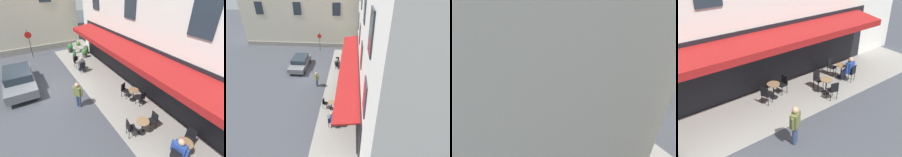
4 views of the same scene
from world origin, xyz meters
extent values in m
plane|color=#42444C|center=(0.00, 0.00, 0.00)|extent=(70.00, 70.00, 0.00)
cube|color=gray|center=(-3.25, -3.40, 0.00)|extent=(20.50, 3.20, 0.01)
cube|color=black|center=(-3.00, -4.97, 1.60)|extent=(16.00, 0.06, 3.20)
cube|color=maroon|center=(-3.00, -4.15, 2.85)|extent=(15.00, 1.70, 0.36)
cube|color=maroon|center=(-3.00, -3.32, 2.62)|extent=(15.00, 0.04, 0.28)
cube|color=#232D38|center=(-11.00, -4.96, 5.20)|extent=(1.10, 0.06, 1.70)
cube|color=#232D38|center=(-6.33, -4.96, 5.20)|extent=(1.10, 0.06, 1.70)
cube|color=#232D38|center=(-1.67, -4.96, 5.20)|extent=(1.10, 0.06, 1.70)
cube|color=#232D38|center=(3.00, -4.96, 5.20)|extent=(1.10, 0.06, 1.70)
cylinder|color=black|center=(-3.79, -3.97, 0.01)|extent=(0.40, 0.40, 0.03)
cylinder|color=black|center=(-3.79, -3.97, 0.36)|extent=(0.06, 0.06, 0.72)
cylinder|color=#99754C|center=(-3.79, -3.97, 0.73)|extent=(0.60, 0.60, 0.03)
cylinder|color=black|center=(-3.51, -3.66, 0.23)|extent=(0.03, 0.03, 0.45)
cylinder|color=black|center=(-3.38, -3.97, 0.23)|extent=(0.03, 0.03, 0.45)
cylinder|color=black|center=(-3.20, -3.52, 0.23)|extent=(0.03, 0.03, 0.45)
cylinder|color=black|center=(-3.06, -3.84, 0.23)|extent=(0.03, 0.03, 0.45)
cube|color=black|center=(-3.29, -3.75, 0.47)|extent=(0.53, 0.53, 0.04)
cube|color=black|center=(-3.12, -3.68, 0.70)|extent=(0.20, 0.38, 0.42)
cylinder|color=black|center=(-4.14, -4.19, 0.23)|extent=(0.03, 0.03, 0.45)
cylinder|color=black|center=(-4.20, -3.86, 0.23)|extent=(0.03, 0.03, 0.45)
cylinder|color=black|center=(-4.48, -4.25, 0.23)|extent=(0.03, 0.03, 0.45)
cylinder|color=black|center=(-4.53, -3.91, 0.23)|extent=(0.03, 0.03, 0.45)
cube|color=black|center=(-4.34, -4.05, 0.47)|extent=(0.46, 0.46, 0.04)
cube|color=black|center=(-4.51, -4.08, 0.70)|extent=(0.10, 0.40, 0.42)
cylinder|color=black|center=(1.72, -2.67, 0.01)|extent=(0.40, 0.40, 0.03)
cylinder|color=black|center=(1.72, -2.67, 0.36)|extent=(0.06, 0.06, 0.72)
cylinder|color=#99754C|center=(1.72, -2.67, 0.73)|extent=(0.60, 0.60, 0.03)
cylinder|color=black|center=(2.08, -2.46, 0.23)|extent=(0.03, 0.03, 0.45)
cylinder|color=black|center=(2.12, -2.80, 0.23)|extent=(0.03, 0.03, 0.45)
cylinder|color=black|center=(2.42, -2.43, 0.23)|extent=(0.03, 0.03, 0.45)
cylinder|color=black|center=(2.46, -2.76, 0.23)|extent=(0.03, 0.03, 0.45)
cube|color=black|center=(2.27, -2.61, 0.47)|extent=(0.44, 0.44, 0.04)
cube|color=black|center=(2.45, -2.59, 0.70)|extent=(0.08, 0.40, 0.42)
cylinder|color=black|center=(1.34, -2.83, 0.23)|extent=(0.03, 0.03, 0.45)
cylinder|color=black|center=(1.35, -2.49, 0.23)|extent=(0.03, 0.03, 0.45)
cylinder|color=black|center=(1.00, -2.82, 0.23)|extent=(0.03, 0.03, 0.45)
cylinder|color=black|center=(1.01, -2.48, 0.23)|extent=(0.03, 0.03, 0.45)
cube|color=black|center=(1.17, -2.65, 0.47)|extent=(0.41, 0.41, 0.04)
cube|color=black|center=(0.99, -2.65, 0.70)|extent=(0.05, 0.40, 0.42)
cylinder|color=black|center=(-7.84, -3.48, 0.01)|extent=(0.40, 0.40, 0.03)
cylinder|color=black|center=(-7.84, -3.48, 0.36)|extent=(0.06, 0.06, 0.72)
cylinder|color=#99754C|center=(-7.84, -3.48, 0.73)|extent=(0.60, 0.60, 0.03)
cylinder|color=black|center=(-8.09, -3.14, 0.23)|extent=(0.03, 0.03, 0.45)
cylinder|color=black|center=(-7.75, -3.07, 0.23)|extent=(0.03, 0.03, 0.45)
cylinder|color=black|center=(-8.16, -2.81, 0.23)|extent=(0.03, 0.03, 0.45)
cylinder|color=black|center=(-7.82, -2.74, 0.23)|extent=(0.03, 0.03, 0.45)
cube|color=black|center=(-7.95, -2.94, 0.47)|extent=(0.47, 0.47, 0.04)
cube|color=black|center=(-7.99, -2.76, 0.70)|extent=(0.40, 0.12, 0.42)
cylinder|color=black|center=(-7.56, -3.79, 0.23)|extent=(0.03, 0.03, 0.45)
cylinder|color=black|center=(-7.89, -3.89, 0.23)|extent=(0.03, 0.03, 0.45)
cylinder|color=black|center=(-7.46, -4.11, 0.23)|extent=(0.03, 0.03, 0.45)
cylinder|color=black|center=(-7.78, -4.21, 0.23)|extent=(0.03, 0.03, 0.45)
cube|color=black|center=(-7.67, -4.00, 0.47)|extent=(0.50, 0.50, 0.04)
cube|color=black|center=(-7.62, -4.17, 0.70)|extent=(0.39, 0.16, 0.42)
cylinder|color=black|center=(-6.07, -2.80, 0.01)|extent=(0.40, 0.40, 0.03)
cylinder|color=black|center=(-6.07, -2.80, 0.36)|extent=(0.06, 0.06, 0.72)
cylinder|color=#99754C|center=(-6.07, -2.80, 0.73)|extent=(0.60, 0.60, 0.03)
cylinder|color=black|center=(-6.14, -2.39, 0.23)|extent=(0.03, 0.03, 0.45)
cylinder|color=black|center=(-5.81, -2.46, 0.23)|extent=(0.03, 0.03, 0.45)
cylinder|color=black|center=(-6.07, -2.06, 0.23)|extent=(0.03, 0.03, 0.45)
cylinder|color=black|center=(-5.74, -2.13, 0.23)|extent=(0.03, 0.03, 0.45)
cube|color=black|center=(-5.94, -2.26, 0.47)|extent=(0.48, 0.48, 0.04)
cube|color=black|center=(-5.90, -2.09, 0.70)|extent=(0.40, 0.13, 0.42)
cylinder|color=black|center=(-5.90, -3.18, 0.23)|extent=(0.03, 0.03, 0.45)
cylinder|color=black|center=(-6.24, -3.17, 0.23)|extent=(0.03, 0.03, 0.45)
cylinder|color=black|center=(-5.91, -3.52, 0.23)|extent=(0.03, 0.03, 0.45)
cylinder|color=black|center=(-6.25, -3.51, 0.23)|extent=(0.03, 0.03, 0.45)
cube|color=black|center=(-6.08, -3.35, 0.47)|extent=(0.41, 0.41, 0.04)
cube|color=black|center=(-6.08, -3.53, 0.70)|extent=(0.40, 0.05, 0.42)
cylinder|color=navy|center=(1.56, -2.75, 0.23)|extent=(0.15, 0.15, 0.47)
cylinder|color=navy|center=(1.39, -2.75, 0.49)|extent=(0.33, 0.17, 0.16)
cylinder|color=navy|center=(1.56, -2.57, 0.23)|extent=(0.15, 0.15, 0.47)
cylinder|color=navy|center=(1.40, -2.57, 0.49)|extent=(0.33, 0.17, 0.16)
cube|color=gray|center=(1.23, -2.65, 0.77)|extent=(0.28, 0.47, 0.56)
sphere|color=tan|center=(1.23, -2.65, 1.17)|extent=(0.25, 0.25, 0.25)
cylinder|color=gray|center=(1.22, -2.93, 0.75)|extent=(0.10, 0.10, 0.49)
cylinder|color=gray|center=(1.24, -2.37, 0.75)|extent=(0.10, 0.10, 0.49)
cylinder|color=navy|center=(-7.97, -3.35, 0.23)|extent=(0.15, 0.15, 0.47)
cylinder|color=navy|center=(-8.00, -3.18, 0.49)|extent=(0.23, 0.37, 0.16)
cylinder|color=navy|center=(-7.78, -3.31, 0.23)|extent=(0.15, 0.15, 0.47)
cylinder|color=navy|center=(-7.82, -3.15, 0.49)|extent=(0.23, 0.37, 0.16)
cube|color=#28479E|center=(-7.94, -3.00, 0.78)|extent=(0.53, 0.37, 0.58)
sphere|color=tan|center=(-7.94, -3.00, 1.20)|extent=(0.26, 0.26, 0.26)
cylinder|color=#28479E|center=(-8.23, -3.06, 0.76)|extent=(0.10, 0.10, 0.51)
cylinder|color=#28479E|center=(-7.66, -2.94, 0.76)|extent=(0.10, 0.10, 0.51)
cylinder|color=navy|center=(-2.62, -0.88, 0.39)|extent=(0.15, 0.15, 0.78)
cylinder|color=navy|center=(-2.78, -0.98, 0.39)|extent=(0.15, 0.15, 0.78)
cube|color=olive|center=(-2.70, -0.93, 1.06)|extent=(0.52, 0.47, 0.55)
sphere|color=tan|center=(-2.70, -0.93, 1.46)|extent=(0.24, 0.24, 0.24)
cylinder|color=olive|center=(-2.47, -0.78, 1.04)|extent=(0.10, 0.10, 0.49)
cylinder|color=olive|center=(-2.93, -1.08, 1.04)|extent=(0.10, 0.10, 0.49)
cylinder|color=#2D2D33|center=(4.31, -3.11, 0.19)|extent=(0.34, 0.34, 0.38)
cone|color=#2D6B33|center=(4.31, -3.11, 0.67)|extent=(0.32, 0.32, 0.59)
cylinder|color=#4C4C51|center=(4.01, -4.02, 0.16)|extent=(0.46, 0.46, 0.31)
sphere|color=#3D7A38|center=(4.01, -4.02, 0.55)|extent=(0.57, 0.57, 0.57)
cube|color=slate|center=(1.03, 1.78, 0.57)|extent=(4.30, 1.80, 0.55)
cube|color=#232D38|center=(1.23, 1.78, 1.09)|extent=(2.41, 1.60, 0.48)
cylinder|color=black|center=(-0.41, 2.58, 0.30)|extent=(0.60, 0.20, 0.60)
cylinder|color=black|center=(-0.42, 0.98, 0.30)|extent=(0.60, 0.20, 0.60)
cylinder|color=black|center=(2.49, 2.58, 0.30)|extent=(0.60, 0.20, 0.60)
cylinder|color=black|center=(2.48, 0.98, 0.30)|extent=(0.60, 0.20, 0.60)
camera|label=1|loc=(-10.13, 1.23, 6.19)|focal=26.41mm
camera|label=2|loc=(-17.51, -4.26, 10.18)|focal=28.43mm
camera|label=3|loc=(7.75, -10.08, 8.93)|focal=31.43mm
camera|label=4|loc=(1.80, 4.76, 6.61)|focal=41.19mm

